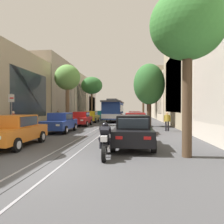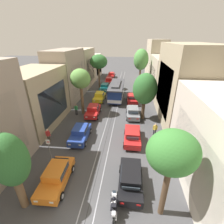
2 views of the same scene
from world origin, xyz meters
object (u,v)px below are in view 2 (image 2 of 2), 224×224
at_px(parked_car_red_fourth_right, 132,98).
at_px(pedestrian_crossing_far, 155,129).
at_px(street_tree_kerb_left_mid, 99,62).
at_px(motorcycle_with_rider, 114,206).
at_px(street_tree_kerb_right_second, 145,89).
at_px(pedestrian_on_left_pavement, 76,109).
at_px(parked_car_red_second_right, 132,135).
at_px(street_tree_kerb_right_mid, 141,60).
at_px(parked_car_yellow_fourth_left, 100,97).
at_px(parked_car_red_mid_left, 93,110).
at_px(pedestrian_on_right_pavement, 48,135).
at_px(parked_car_red_sixth_left, 109,80).
at_px(parked_car_orange_near_left, 56,176).
at_px(street_tree_kerb_left_second, 80,80).
at_px(parked_car_blue_second_left, 80,133).
at_px(street_tree_kerb_right_near, 172,154).
at_px(street_tree_kerb_left_near, 10,162).
at_px(parked_car_grey_mid_right, 133,112).
at_px(cable_car_trolley, 117,91).
at_px(parked_car_teal_fifth_left, 105,87).
at_px(parked_car_black_near_right, 131,179).
at_px(street_sign_post, 49,149).
at_px(parked_car_red_far_left, 111,75).

relative_size(parked_car_red_fourth_right, pedestrian_crossing_far, 2.69).
bearing_deg(street_tree_kerb_left_mid, motorcycle_with_rider, -77.35).
distance_m(street_tree_kerb_right_second, pedestrian_on_left_pavement, 10.74).
height_order(parked_car_red_second_right, street_tree_kerb_right_mid, street_tree_kerb_right_mid).
bearing_deg(parked_car_yellow_fourth_left, parked_car_red_mid_left, -88.11).
bearing_deg(parked_car_red_second_right, pedestrian_on_right_pavement, -172.45).
bearing_deg(parked_car_red_second_right, parked_car_red_sixth_left, 103.65).
height_order(parked_car_orange_near_left, pedestrian_crossing_far, pedestrian_crossing_far).
xyz_separation_m(street_tree_kerb_left_second, motorcycle_with_rider, (6.52, -15.17, -4.78)).
xyz_separation_m(parked_car_blue_second_left, street_tree_kerb_right_near, (8.05, -7.87, 4.31)).
relative_size(parked_car_orange_near_left, street_tree_kerb_left_near, 0.72).
bearing_deg(parked_car_grey_mid_right, cable_car_trolley, 113.51).
bearing_deg(parked_car_red_second_right, parked_car_teal_fifth_left, 108.15).
bearing_deg(parked_car_orange_near_left, street_tree_kerb_right_second, 58.63).
bearing_deg(pedestrian_on_left_pavement, motorcycle_with_rider, -62.97).
relative_size(parked_car_blue_second_left, cable_car_trolley, 0.48).
distance_m(parked_car_red_sixth_left, motorcycle_with_rider, 34.00).
xyz_separation_m(parked_car_teal_fifth_left, pedestrian_on_left_pavement, (-2.43, -12.91, 0.18)).
bearing_deg(parked_car_red_second_right, street_tree_kerb_right_near, -76.43).
bearing_deg(parked_car_red_fourth_right, motorcycle_with_rider, -93.35).
xyz_separation_m(parked_car_teal_fifth_left, street_tree_kerb_right_near, (8.15, -27.00, 4.31)).
relative_size(parked_car_orange_near_left, parked_car_black_near_right, 1.01).
bearing_deg(parked_car_orange_near_left, parked_car_red_second_right, 47.08).
bearing_deg(street_tree_kerb_right_mid, street_sign_post, -109.14).
bearing_deg(cable_car_trolley, parked_car_orange_near_left, -98.69).
distance_m(parked_car_black_near_right, pedestrian_on_right_pavement, 10.57).
distance_m(parked_car_red_far_left, motorcycle_with_rider, 40.54).
bearing_deg(street_tree_kerb_right_mid, parked_car_red_far_left, 129.19).
bearing_deg(street_tree_kerb_left_near, pedestrian_crossing_far, 44.62).
xyz_separation_m(parked_car_red_far_left, pedestrian_crossing_far, (8.98, -30.19, 0.13)).
xyz_separation_m(parked_car_orange_near_left, parked_car_yellow_fourth_left, (-0.07, 19.15, 0.00)).
xyz_separation_m(parked_car_red_far_left, motorcycle_with_rider, (5.01, -40.22, -0.15)).
bearing_deg(parked_car_orange_near_left, street_tree_kerb_left_near, -126.00).
xyz_separation_m(parked_car_yellow_fourth_left, street_tree_kerb_right_second, (7.74, -6.58, 3.71)).
relative_size(parked_car_teal_fifth_left, pedestrian_on_right_pavement, 2.55).
height_order(parked_car_grey_mid_right, parked_car_red_fourth_right, same).
distance_m(parked_car_red_mid_left, pedestrian_crossing_far, 9.90).
bearing_deg(street_sign_post, parked_car_yellow_fourth_left, 85.42).
height_order(parked_car_yellow_fourth_left, pedestrian_on_right_pavement, pedestrian_on_right_pavement).
relative_size(parked_car_red_sixth_left, pedestrian_crossing_far, 2.66).
height_order(parked_car_orange_near_left, street_tree_kerb_right_near, street_tree_kerb_right_near).
bearing_deg(parked_car_red_mid_left, pedestrian_on_left_pavement, -175.50).
relative_size(parked_car_red_far_left, street_sign_post, 1.54).
distance_m(parked_car_red_sixth_left, parked_car_red_fourth_right, 14.23).
relative_size(parked_car_red_second_right, street_tree_kerb_left_mid, 0.57).
bearing_deg(street_tree_kerb_right_near, street_tree_kerb_right_second, 91.77).
distance_m(parked_car_orange_near_left, street_tree_kerb_right_second, 15.19).
xyz_separation_m(parked_car_red_sixth_left, parked_car_red_second_right, (6.11, -25.17, 0.00)).
distance_m(parked_car_teal_fifth_left, pedestrian_on_left_pavement, 13.14).
distance_m(parked_car_teal_fifth_left, street_tree_kerb_left_mid, 5.69).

